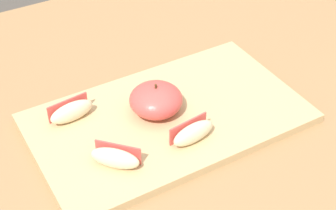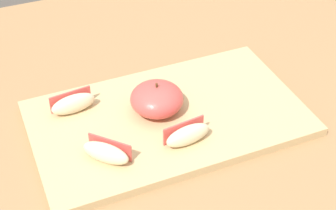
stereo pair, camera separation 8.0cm
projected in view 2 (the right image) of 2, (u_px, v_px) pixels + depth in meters
dining_table at (181, 139)px, 0.95m from camera, size 1.21×0.87×0.73m
cutting_board at (168, 118)px, 0.82m from camera, size 0.43×0.25×0.02m
apple_half_skin_up at (157, 99)px, 0.81m from camera, size 0.09×0.09×0.05m
apple_wedge_front at (106, 152)px, 0.73m from camera, size 0.07×0.07×0.03m
apple_wedge_left at (188, 135)px, 0.76m from camera, size 0.07×0.03×0.03m
apple_wedge_right at (73, 103)px, 0.81m from camera, size 0.07×0.03×0.03m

